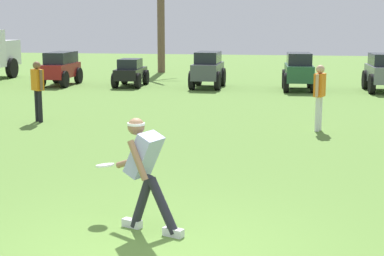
{
  "coord_description": "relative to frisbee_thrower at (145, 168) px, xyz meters",
  "views": [
    {
      "loc": [
        1.54,
        -5.94,
        2.56
      ],
      "look_at": [
        -0.04,
        3.07,
        0.9
      ],
      "focal_mm": 55.0,
      "sensor_mm": 36.0,
      "label": 1
    }
  ],
  "objects": [
    {
      "name": "frisbee_in_flight",
      "position": [
        -0.67,
        0.47,
        -0.11
      ],
      "size": [
        0.34,
        0.34,
        0.06
      ],
      "color": "white"
    },
    {
      "name": "teammate_deep",
      "position": [
        2.35,
        7.28,
        0.15
      ],
      "size": [
        0.3,
        0.49,
        1.56
      ],
      "color": "silver",
      "rests_on": "ground_plane"
    },
    {
      "name": "parked_car_slot_c",
      "position": [
        -1.58,
        15.92,
        -0.05
      ],
      "size": [
        1.17,
        2.35,
        1.4
      ],
      "color": "#474C51",
      "rests_on": "ground_plane"
    },
    {
      "name": "parked_car_slot_e",
      "position": [
        4.95,
        15.77,
        -0.05
      ],
      "size": [
        1.24,
        2.38,
        1.4
      ],
      "color": "slate",
      "rests_on": "ground_plane"
    },
    {
      "name": "parked_car_slot_b",
      "position": [
        -4.69,
        15.91,
        -0.23
      ],
      "size": [
        1.18,
        2.24,
        1.1
      ],
      "color": "black",
      "rests_on": "ground_plane"
    },
    {
      "name": "frisbee_thrower",
      "position": [
        0.0,
        0.0,
        0.0
      ],
      "size": [
        1.0,
        0.7,
        1.41
      ],
      "color": "#23232D",
      "rests_on": "ground_plane"
    },
    {
      "name": "teammate_near_sideline",
      "position": [
        -4.72,
        7.32,
        0.15
      ],
      "size": [
        0.43,
        0.37,
        1.56
      ],
      "color": "black",
      "rests_on": "ground_plane"
    },
    {
      "name": "parked_car_slot_d",
      "position": [
        1.91,
        15.72,
        -0.05
      ],
      "size": [
        1.29,
        2.4,
        1.4
      ],
      "color": "#235133",
      "rests_on": "ground_plane"
    },
    {
      "name": "parked_car_slot_a",
      "position": [
        -7.61,
        15.81,
        -0.07
      ],
      "size": [
        1.22,
        2.43,
        1.34
      ],
      "color": "maroon",
      "rests_on": "ground_plane"
    }
  ]
}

